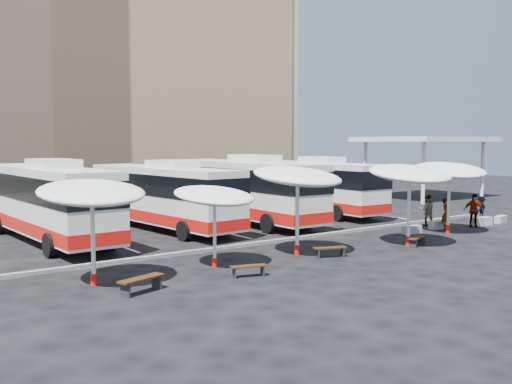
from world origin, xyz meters
TOP-DOWN VIEW (x-y plane):
  - ground at (0.00, 0.00)m, footprint 120.00×120.00m
  - sandstone_building at (0.00, 31.87)m, footprint 42.00×18.25m
  - service_canopy at (24.00, 10.00)m, footprint 10.00×8.00m
  - curb_divider at (0.00, 0.50)m, footprint 34.00×0.25m
  - bay_lines at (0.00, 8.00)m, footprint 24.15×12.00m
  - bus_0 at (-8.23, 7.47)m, footprint 3.24×12.61m
  - bus_1 at (-2.04, 7.49)m, footprint 3.46×12.13m
  - bus_2 at (3.09, 7.03)m, footprint 3.16×12.76m
  - bus_3 at (9.23, 7.90)m, footprint 3.12×12.11m
  - sunshade_0 at (-9.63, -2.29)m, footprint 3.67×3.72m
  - sunshade_1 at (-4.90, -2.32)m, footprint 3.55×3.58m
  - sunshade_2 at (-0.83, -2.39)m, footprint 4.11×4.16m
  - sunshade_3 at (4.71, -3.78)m, footprint 4.47×4.50m
  - sunshade_4 at (9.38, -2.64)m, footprint 4.91×4.93m
  - wood_bench_0 at (-8.77, -4.10)m, footprint 1.68×0.88m
  - wood_bench_1 at (-4.78, -4.35)m, footprint 1.37×0.73m
  - wood_bench_2 at (-0.07, -3.59)m, footprint 1.45×0.83m
  - wood_bench_3 at (4.98, -4.09)m, footprint 1.40×0.73m
  - conc_bench_0 at (7.62, -1.69)m, footprint 1.15×0.49m
  - conc_bench_1 at (10.18, -1.52)m, footprint 1.25×0.57m
  - conc_bench_2 at (13.19, -2.22)m, footprint 1.34×0.63m
  - conc_bench_3 at (15.16, -2.23)m, footprint 1.17×0.57m
  - passenger_0 at (10.00, -2.05)m, footprint 0.77×0.71m
  - passenger_1 at (10.73, -0.34)m, footprint 1.10×1.09m
  - passenger_2 at (12.22, -2.30)m, footprint 1.14×1.06m
  - passenger_3 at (14.68, -1.21)m, footprint 1.08×0.76m

SIDE VIEW (x-z plane):
  - ground at x=0.00m, z-range 0.00..0.00m
  - bay_lines at x=0.00m, z-range 0.00..0.01m
  - curb_divider at x=0.00m, z-range 0.00..0.15m
  - conc_bench_0 at x=7.62m, z-range 0.00..0.42m
  - conc_bench_3 at x=15.16m, z-range 0.00..0.42m
  - conc_bench_1 at x=10.18m, z-range 0.00..0.45m
  - conc_bench_2 at x=13.19m, z-range 0.00..0.48m
  - wood_bench_1 at x=-4.78m, z-range 0.11..0.51m
  - wood_bench_3 at x=4.98m, z-range 0.11..0.53m
  - wood_bench_2 at x=-0.07m, z-range 0.11..0.54m
  - wood_bench_0 at x=-8.77m, z-range 0.13..0.63m
  - passenger_3 at x=14.68m, z-range 0.00..1.53m
  - passenger_0 at x=10.00m, z-range 0.00..1.76m
  - passenger_1 at x=10.73m, z-range 0.00..1.79m
  - passenger_2 at x=12.22m, z-range 0.00..1.88m
  - bus_1 at x=-2.04m, z-range 0.04..3.84m
  - bus_3 at x=9.23m, z-range 0.04..3.86m
  - bus_0 at x=-8.23m, z-range 0.04..4.02m
  - bus_2 at x=3.09m, z-range 0.04..4.08m
  - sunshade_1 at x=-4.90m, z-range 1.12..4.33m
  - sunshade_0 at x=-9.63m, z-range 1.27..4.91m
  - sunshade_4 at x=9.38m, z-range 1.35..5.21m
  - sunshade_3 at x=4.71m, z-range 1.36..5.25m
  - sunshade_2 at x=-0.83m, z-range 1.37..5.27m
  - service_canopy at x=24.00m, z-range 2.27..7.47m
  - sandstone_building at x=0.00m, z-range -2.17..27.43m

